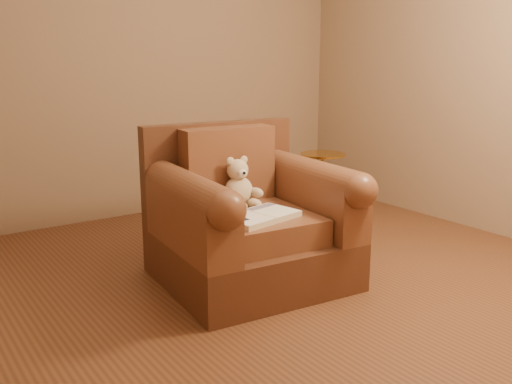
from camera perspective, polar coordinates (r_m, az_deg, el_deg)
floor at (r=3.80m, az=2.63°, el=-8.44°), size 4.00×4.00×0.00m
room at (r=3.54m, az=2.94°, el=18.29°), size 4.02×4.02×2.71m
armchair at (r=3.65m, az=-0.86°, el=-3.04°), size 1.17×1.12×0.98m
teddy_bear at (r=3.67m, az=-1.63°, el=0.47°), size 0.24×0.27×0.33m
guidebook at (r=3.39m, az=0.35°, el=-2.44°), size 0.51×0.36×0.04m
side_table at (r=5.20m, az=6.63°, el=1.02°), size 0.40×0.40×0.56m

